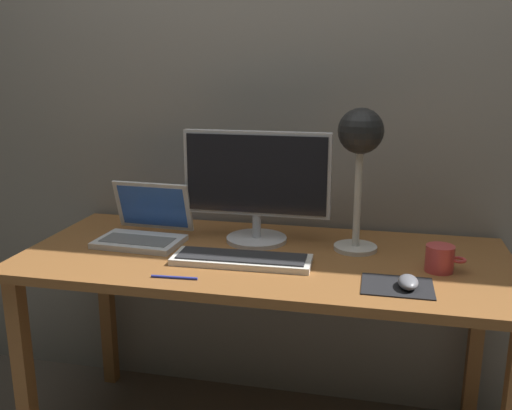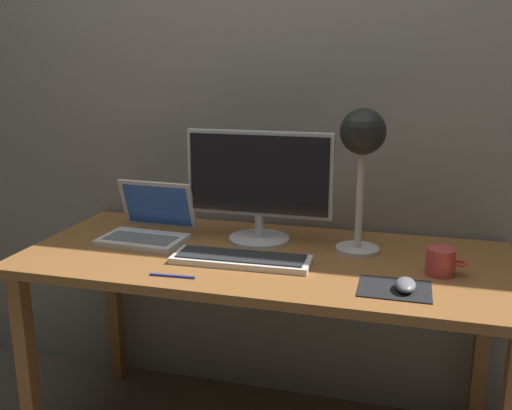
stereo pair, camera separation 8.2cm
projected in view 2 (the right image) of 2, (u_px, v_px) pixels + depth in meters
back_wall at (292, 78)px, 2.08m from camera, size 4.80×0.06×2.60m
desk at (265, 277)px, 1.87m from camera, size 1.60×0.70×0.74m
monitor at (259, 182)px, 1.93m from camera, size 0.51×0.21×0.39m
keyboard_main at (241, 259)px, 1.77m from camera, size 0.44×0.15×0.03m
laptop at (150, 223)px, 2.01m from camera, size 0.30×0.26×0.20m
desk_lamp at (362, 145)px, 1.79m from camera, size 0.15×0.15×0.48m
mousepad at (395, 289)px, 1.56m from camera, size 0.20×0.16×0.00m
mouse at (406, 285)px, 1.55m from camera, size 0.06×0.10×0.03m
coffee_mug at (441, 262)px, 1.67m from camera, size 0.12×0.09×0.08m
pen at (172, 276)px, 1.65m from camera, size 0.14×0.02×0.01m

